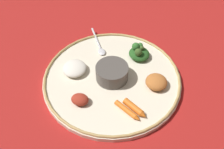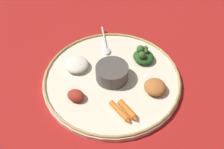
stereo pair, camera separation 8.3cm
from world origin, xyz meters
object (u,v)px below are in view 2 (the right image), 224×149
object	(u,v)px
spoon	(106,45)
greens_pile	(143,55)
carrot_outer	(128,111)
center_bowl	(112,72)
carrot_near_spoon	(120,112)

from	to	relation	value
spoon	greens_pile	world-z (taller)	greens_pile
carrot_outer	greens_pile	bearing A→B (deg)	37.60
center_bowl	carrot_near_spoon	xyz separation A→B (m)	(-0.06, -0.12, -0.02)
spoon	carrot_near_spoon	distance (m)	0.28
spoon	carrot_near_spoon	bearing A→B (deg)	-118.57
center_bowl	carrot_near_spoon	distance (m)	0.14
center_bowl	greens_pile	world-z (taller)	greens_pile
spoon	greens_pile	size ratio (longest dim) A/B	1.80
center_bowl	greens_pile	bearing A→B (deg)	1.36
center_bowl	spoon	bearing A→B (deg)	60.82
center_bowl	carrot_near_spoon	world-z (taller)	center_bowl
carrot_near_spoon	center_bowl	bearing A→B (deg)	62.12
greens_pile	carrot_near_spoon	world-z (taller)	greens_pile
carrot_near_spoon	carrot_outer	xyz separation A→B (m)	(0.02, -0.01, 0.00)
spoon	carrot_outer	distance (m)	0.28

